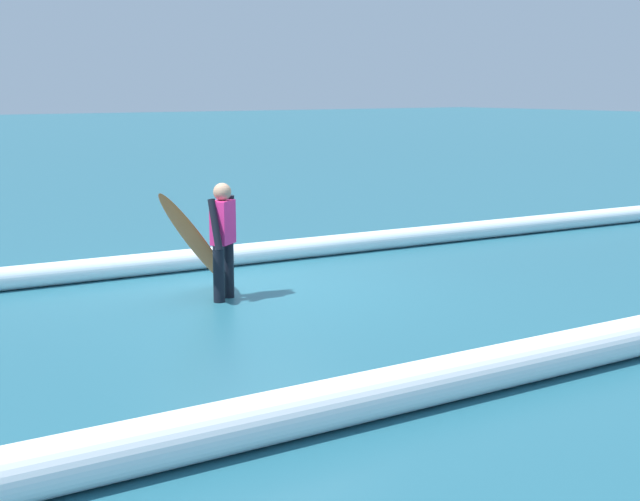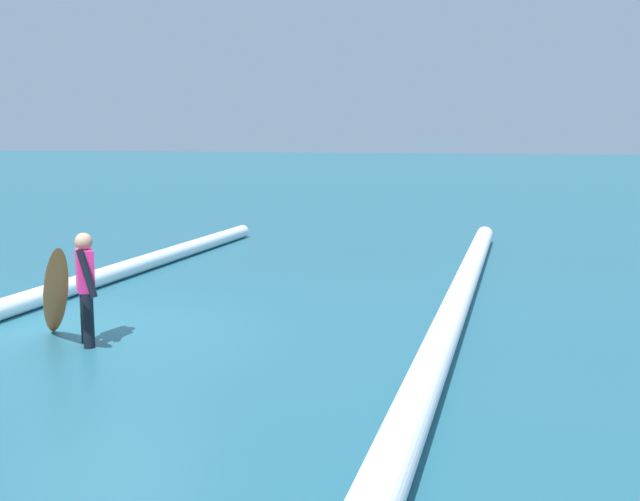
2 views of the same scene
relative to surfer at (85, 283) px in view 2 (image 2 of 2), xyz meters
name	(u,v)px [view 2 (image 2 of 2)]	position (x,y,z in m)	size (l,w,h in m)	color
ground_plane	(100,333)	(-0.59, -0.16, -0.81)	(164.32, 164.32, 0.00)	#225B6D
surfer	(85,283)	(0.00, 0.00, 0.00)	(0.44, 0.45, 1.45)	black
surfboard	(56,293)	(0.21, -0.30, -0.11)	(1.64, 1.29, 1.44)	#E55926
wave_crest_midground	(449,323)	(-1.42, 4.46, -0.62)	(0.39, 0.39, 18.21)	white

